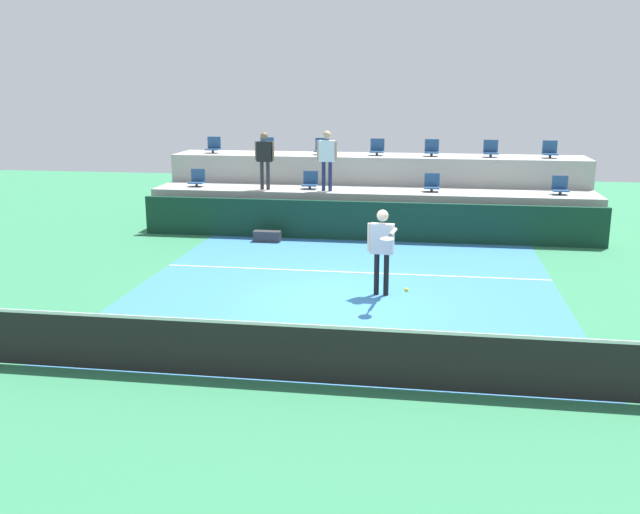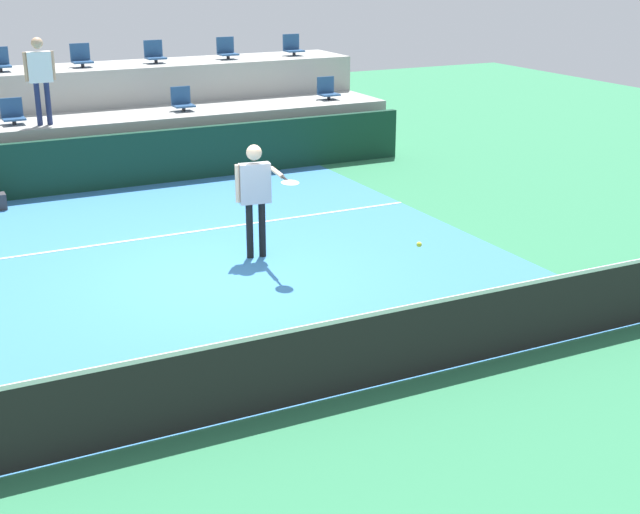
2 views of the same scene
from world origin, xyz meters
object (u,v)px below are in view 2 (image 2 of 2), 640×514
at_px(stadium_chair_upper_center, 81,57).
at_px(stadium_chair_upper_right, 227,50).
at_px(tennis_ball, 419,245).
at_px(stadium_chair_lower_left, 13,114).
at_px(stadium_chair_lower_right, 182,101).
at_px(stadium_chair_upper_mid_right, 155,54).
at_px(stadium_chair_lower_far_right, 327,90).
at_px(stadium_chair_upper_far_right, 293,47).
at_px(tennis_player, 256,189).
at_px(spectator_in_grey, 40,72).

relative_size(stadium_chair_upper_center, stadium_chair_upper_right, 1.00).
bearing_deg(tennis_ball, stadium_chair_lower_left, 107.52).
distance_m(stadium_chair_lower_right, stadium_chair_upper_center, 2.65).
bearing_deg(stadium_chair_upper_mid_right, stadium_chair_lower_right, -88.74).
relative_size(stadium_chair_lower_right, stadium_chair_upper_mid_right, 1.00).
height_order(stadium_chair_lower_left, stadium_chair_lower_far_right, same).
bearing_deg(stadium_chair_lower_right, stadium_chair_upper_center, 134.13).
bearing_deg(stadium_chair_upper_center, stadium_chair_upper_far_right, 0.00).
height_order(stadium_chair_lower_far_right, tennis_player, tennis_player).
bearing_deg(tennis_player, stadium_chair_lower_right, 81.48).
relative_size(stadium_chair_lower_far_right, stadium_chair_upper_center, 1.00).
relative_size(stadium_chair_lower_far_right, spectator_in_grey, 0.30).
distance_m(stadium_chair_upper_center, spectator_in_grey, 2.54).
distance_m(stadium_chair_lower_left, stadium_chair_upper_right, 5.71).
distance_m(stadium_chair_lower_right, stadium_chair_upper_right, 2.66).
xyz_separation_m(stadium_chair_lower_left, stadium_chair_lower_far_right, (7.19, 0.00, 0.00)).
bearing_deg(stadium_chair_upper_center, stadium_chair_lower_far_right, -18.62).
bearing_deg(stadium_chair_lower_far_right, stadium_chair_lower_right, 180.00).
height_order(stadium_chair_lower_left, stadium_chair_lower_right, same).
distance_m(stadium_chair_upper_far_right, tennis_ball, 12.70).
relative_size(stadium_chair_lower_left, stadium_chair_lower_right, 1.00).
distance_m(stadium_chair_upper_far_right, tennis_player, 9.59).
height_order(stadium_chair_lower_left, stadium_chair_upper_mid_right, stadium_chair_upper_mid_right).
height_order(stadium_chair_upper_center, stadium_chair_upper_mid_right, same).
xyz_separation_m(stadium_chair_upper_right, tennis_ball, (-2.12, -12.04, -1.10)).
distance_m(stadium_chair_upper_center, stadium_chair_upper_far_right, 5.28).
height_order(stadium_chair_upper_center, spectator_in_grey, spectator_in_grey).
relative_size(stadium_chair_lower_far_right, stadium_chair_upper_right, 1.00).
bearing_deg(stadium_chair_lower_far_right, stadium_chair_upper_mid_right, 153.66).
xyz_separation_m(stadium_chair_lower_left, tennis_player, (2.61, -6.58, -0.35)).
height_order(stadium_chair_lower_far_right, stadium_chair_upper_center, stadium_chair_upper_center).
height_order(stadium_chair_lower_right, spectator_in_grey, spectator_in_grey).
relative_size(stadium_chair_upper_mid_right, stadium_chair_upper_right, 1.00).
relative_size(stadium_chair_upper_right, stadium_chair_upper_far_right, 1.00).
height_order(stadium_chair_upper_right, stadium_chair_upper_far_right, same).
xyz_separation_m(spectator_in_grey, tennis_ball, (2.67, -9.86, -1.09)).
relative_size(stadium_chair_lower_far_right, tennis_player, 0.29).
bearing_deg(tennis_ball, spectator_in_grey, 105.17).
relative_size(stadium_chair_lower_left, stadium_chair_upper_mid_right, 1.00).
relative_size(stadium_chair_lower_right, tennis_ball, 7.65).
bearing_deg(stadium_chair_lower_right, stadium_chair_upper_far_right, 27.02).
xyz_separation_m(stadium_chair_upper_center, tennis_player, (0.76, -8.38, -1.20)).
distance_m(stadium_chair_lower_right, stadium_chair_lower_far_right, 3.60).
relative_size(stadium_chair_upper_center, spectator_in_grey, 0.30).
bearing_deg(tennis_ball, tennis_player, 99.68).
height_order(stadium_chair_lower_right, stadium_chair_upper_right, stadium_chair_upper_right).
height_order(stadium_chair_upper_far_right, tennis_player, stadium_chair_upper_far_right).
distance_m(stadium_chair_lower_right, stadium_chair_upper_far_right, 4.05).
bearing_deg(spectator_in_grey, stadium_chair_lower_left, 145.53).
bearing_deg(spectator_in_grey, stadium_chair_lower_far_right, 3.31).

